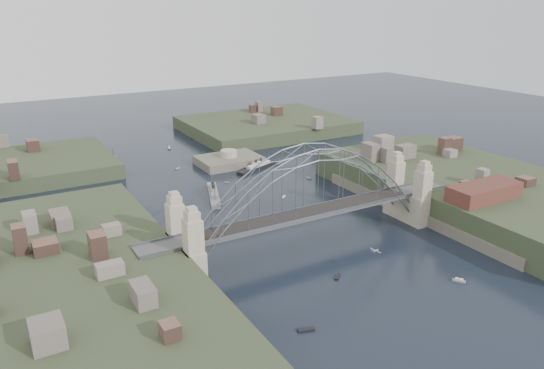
{
  "coord_description": "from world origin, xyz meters",
  "views": [
    {
      "loc": [
        -65.03,
        -94.28,
        55.06
      ],
      "look_at": [
        0.0,
        18.0,
        10.0
      ],
      "focal_mm": 34.23,
      "sensor_mm": 36.0,
      "label": 1
    }
  ],
  "objects_px": {
    "fort_island": "(229,165)",
    "naval_cruiser_far": "(114,163)",
    "bridge": "(310,197)",
    "ocean_liner": "(258,167)",
    "naval_cruiser_near": "(214,194)",
    "wharf_shed": "(484,192)"
  },
  "relations": [
    {
      "from": "fort_island",
      "to": "naval_cruiser_far",
      "type": "height_order",
      "value": "fort_island"
    },
    {
      "from": "bridge",
      "to": "ocean_liner",
      "type": "bearing_deg",
      "value": 72.62
    },
    {
      "from": "bridge",
      "to": "ocean_liner",
      "type": "height_order",
      "value": "bridge"
    },
    {
      "from": "ocean_liner",
      "to": "naval_cruiser_near",
      "type": "bearing_deg",
      "value": -144.37
    },
    {
      "from": "bridge",
      "to": "fort_island",
      "type": "distance_m",
      "value": 72.14
    },
    {
      "from": "naval_cruiser_far",
      "to": "ocean_liner",
      "type": "xyz_separation_m",
      "value": [
        43.4,
        -30.26,
        -0.14
      ]
    },
    {
      "from": "naval_cruiser_far",
      "to": "ocean_liner",
      "type": "distance_m",
      "value": 52.91
    },
    {
      "from": "bridge",
      "to": "naval_cruiser_near",
      "type": "distance_m",
      "value": 43.85
    },
    {
      "from": "fort_island",
      "to": "naval_cruiser_far",
      "type": "xyz_separation_m",
      "value": [
        -36.6,
        20.33,
        1.24
      ]
    },
    {
      "from": "naval_cruiser_far",
      "to": "naval_cruiser_near",
      "type": "bearing_deg",
      "value": -69.68
    },
    {
      "from": "bridge",
      "to": "fort_island",
      "type": "xyz_separation_m",
      "value": [
        12.0,
        70.0,
        -12.66
      ]
    },
    {
      "from": "fort_island",
      "to": "wharf_shed",
      "type": "height_order",
      "value": "wharf_shed"
    },
    {
      "from": "naval_cruiser_near",
      "to": "ocean_liner",
      "type": "bearing_deg",
      "value": 35.63
    },
    {
      "from": "bridge",
      "to": "wharf_shed",
      "type": "bearing_deg",
      "value": -17.65
    },
    {
      "from": "naval_cruiser_near",
      "to": "ocean_liner",
      "type": "distance_m",
      "value": 31.31
    },
    {
      "from": "wharf_shed",
      "to": "naval_cruiser_far",
      "type": "height_order",
      "value": "wharf_shed"
    },
    {
      "from": "bridge",
      "to": "naval_cruiser_far",
      "type": "height_order",
      "value": "bridge"
    },
    {
      "from": "fort_island",
      "to": "wharf_shed",
      "type": "xyz_separation_m",
      "value": [
        32.0,
        -84.0,
        10.34
      ]
    },
    {
      "from": "naval_cruiser_near",
      "to": "naval_cruiser_far",
      "type": "distance_m",
      "value": 51.72
    },
    {
      "from": "ocean_liner",
      "to": "wharf_shed",
      "type": "bearing_deg",
      "value": -71.21
    },
    {
      "from": "fort_island",
      "to": "ocean_liner",
      "type": "distance_m",
      "value": 12.09
    },
    {
      "from": "bridge",
      "to": "ocean_liner",
      "type": "xyz_separation_m",
      "value": [
        18.81,
        60.07,
        -11.56
      ]
    }
  ]
}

